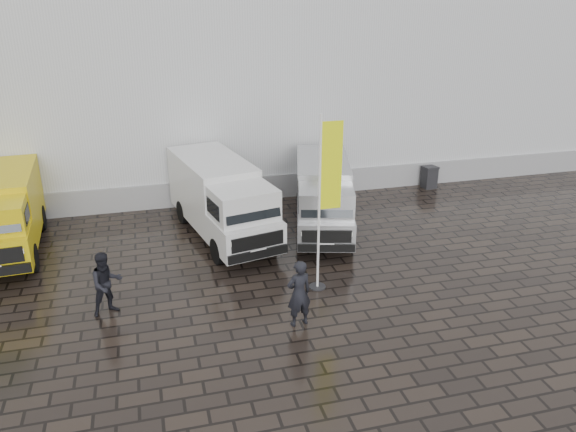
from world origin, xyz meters
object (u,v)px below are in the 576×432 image
(van_white, at_px, (222,201))
(flagpole, at_px, (326,195))
(wheelie_bin, at_px, (429,177))
(person_front, at_px, (299,293))
(person_tent, at_px, (106,283))
(van_silver, at_px, (323,198))
(van_yellow, at_px, (1,216))

(van_white, height_order, flagpole, flagpole)
(wheelie_bin, xyz_separation_m, person_front, (-8.55, -9.05, 0.45))
(van_white, distance_m, person_tent, 5.76)
(person_front, xyz_separation_m, person_tent, (-4.86, 1.88, -0.03))
(van_silver, bearing_deg, person_tent, -136.08)
(van_white, relative_size, flagpole, 1.18)
(wheelie_bin, relative_size, person_front, 0.52)
(van_white, height_order, person_tent, van_white)
(person_tent, bearing_deg, van_yellow, 104.46)
(flagpole, distance_m, wheelie_bin, 10.60)
(van_white, xyz_separation_m, flagpole, (2.33, -4.44, 1.59))
(van_yellow, xyz_separation_m, van_silver, (10.88, -0.83, -0.07))
(van_yellow, distance_m, person_front, 10.70)
(van_silver, xyz_separation_m, person_front, (-2.57, -5.90, -0.28))
(flagpole, bearing_deg, wheelie_bin, 44.98)
(van_yellow, height_order, person_tent, van_yellow)
(flagpole, distance_m, person_front, 2.93)
(van_white, xyz_separation_m, person_front, (1.07, -6.19, -0.39))
(van_yellow, xyz_separation_m, flagpole, (9.57, -4.97, 1.63))
(van_silver, xyz_separation_m, person_tent, (-7.43, -4.02, -0.31))
(van_yellow, bearing_deg, person_tent, -58.11)
(van_white, bearing_deg, van_yellow, 163.63)
(van_silver, xyz_separation_m, flagpole, (-1.31, -4.14, 1.71))
(van_yellow, height_order, wheelie_bin, van_yellow)
(van_yellow, height_order, van_silver, van_yellow)
(van_yellow, distance_m, person_tent, 5.97)
(van_silver, distance_m, person_tent, 8.45)
(van_silver, bearing_deg, van_yellow, -168.88)
(van_white, relative_size, person_tent, 3.39)
(flagpole, height_order, person_front, flagpole)
(van_white, distance_m, flagpole, 5.26)
(person_tent, bearing_deg, wheelie_bin, 7.20)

